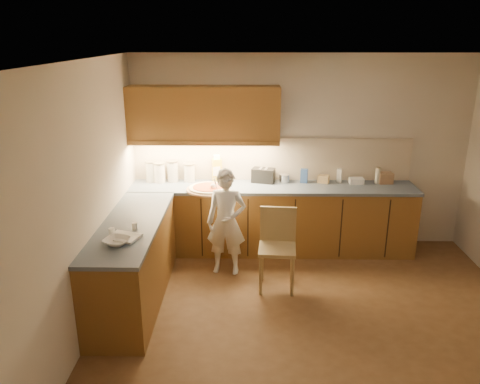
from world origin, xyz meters
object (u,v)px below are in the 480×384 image
(oil_jug, at_px, (217,169))
(toaster, at_px, (263,175))
(child, at_px, (226,222))
(wooden_chair, at_px, (277,242))
(pizza_on_board, at_px, (208,189))

(oil_jug, height_order, toaster, oil_jug)
(child, height_order, toaster, child)
(wooden_chair, height_order, toaster, toaster)
(pizza_on_board, xyz_separation_m, wooden_chair, (0.85, -0.75, -0.40))
(child, bearing_deg, toaster, 66.19)
(pizza_on_board, distance_m, child, 0.57)
(child, xyz_separation_m, oil_jug, (-0.16, 0.82, 0.43))
(wooden_chair, distance_m, oil_jug, 1.47)
(child, bearing_deg, pizza_on_board, 126.66)
(child, distance_m, wooden_chair, 0.69)
(oil_jug, distance_m, toaster, 0.63)
(wooden_chair, xyz_separation_m, oil_jug, (-0.76, 1.14, 0.55))
(wooden_chair, bearing_deg, child, 156.91)
(wooden_chair, bearing_deg, toaster, 101.49)
(oil_jug, xyz_separation_m, toaster, (0.63, -0.03, -0.07))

